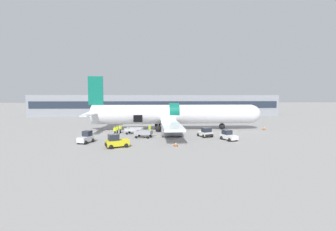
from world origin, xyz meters
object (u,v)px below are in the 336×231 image
at_px(baggage_tug_lead, 205,133).
at_px(ground_crew_supervisor, 120,129).
at_px(baggage_tug_mid, 86,138).
at_px(airplane, 172,115).
at_px(baggage_tug_rear, 116,142).
at_px(baggage_cart_queued, 144,134).
at_px(ground_crew_loader_a, 150,130).
at_px(baggage_cart_loading, 135,131).
at_px(baggage_tug_spare, 228,136).
at_px(ground_crew_driver, 115,131).
at_px(ground_crew_loader_b, 117,130).

bearing_deg(baggage_tug_lead, ground_crew_supervisor, 161.74).
bearing_deg(baggage_tug_mid, airplane, 42.79).
height_order(airplane, baggage_tug_mid, airplane).
bearing_deg(baggage_tug_rear, airplane, 61.25).
bearing_deg(baggage_cart_queued, ground_crew_loader_a, 68.85).
height_order(baggage_cart_loading, ground_crew_loader_a, ground_crew_loader_a).
height_order(airplane, baggage_tug_spare, airplane).
relative_size(baggage_tug_mid, ground_crew_loader_a, 1.52).
bearing_deg(baggage_tug_mid, baggage_tug_spare, 1.88).
bearing_deg(baggage_tug_lead, baggage_tug_spare, -47.56).
xyz_separation_m(baggage_tug_spare, ground_crew_driver, (-18.06, 5.21, 0.21)).
xyz_separation_m(baggage_tug_rear, ground_crew_driver, (-1.70, 9.13, 0.12)).
xyz_separation_m(airplane, baggage_cart_queued, (-5.29, -8.65, -2.43)).
height_order(baggage_tug_rear, ground_crew_driver, baggage_tug_rear).
relative_size(baggage_tug_spare, ground_crew_loader_b, 1.97).
distance_m(ground_crew_driver, ground_crew_supervisor, 2.79).
bearing_deg(baggage_cart_loading, baggage_tug_rear, -98.02).
distance_m(baggage_tug_mid, ground_crew_loader_b, 8.01).
height_order(baggage_tug_spare, baggage_cart_loading, baggage_tug_spare).
bearing_deg(baggage_cart_queued, baggage_tug_rear, -115.20).
distance_m(ground_crew_loader_a, ground_crew_driver, 5.93).
xyz_separation_m(baggage_tug_mid, baggage_cart_loading, (6.36, 7.58, -0.13)).
relative_size(baggage_tug_lead, ground_crew_supervisor, 1.80).
distance_m(ground_crew_loader_b, ground_crew_supervisor, 1.41).
xyz_separation_m(baggage_tug_rear, baggage_cart_loading, (1.52, 10.80, -0.17)).
distance_m(baggage_tug_rear, baggage_tug_spare, 16.83).
xyz_separation_m(baggage_cart_loading, baggage_cart_queued, (1.76, -3.82, 0.03)).
distance_m(baggage_tug_lead, baggage_tug_spare, 4.21).
distance_m(baggage_tug_mid, ground_crew_loader_a, 10.99).
bearing_deg(airplane, baggage_tug_rear, -118.75).
height_order(baggage_tug_spare, ground_crew_loader_b, ground_crew_loader_b).
bearing_deg(baggage_cart_loading, baggage_tug_mid, -129.97).
distance_m(baggage_tug_rear, ground_crew_driver, 9.28).
xyz_separation_m(baggage_tug_lead, ground_crew_loader_b, (-15.04, 3.48, 0.19)).
bearing_deg(baggage_tug_mid, ground_crew_loader_b, 65.46).
relative_size(baggage_cart_queued, ground_crew_driver, 2.29).
bearing_deg(baggage_tug_rear, ground_crew_loader_a, 65.83).
bearing_deg(baggage_tug_lead, airplane, 119.88).
distance_m(baggage_tug_lead, baggage_cart_queued, 10.24).
height_order(baggage_cart_queued, ground_crew_loader_b, ground_crew_loader_b).
distance_m(baggage_cart_queued, ground_crew_supervisor, 6.63).
bearing_deg(ground_crew_loader_a, airplane, 55.01).
height_order(baggage_tug_lead, ground_crew_loader_a, ground_crew_loader_a).
bearing_deg(baggage_cart_loading, baggage_tug_lead, -17.49).
height_order(baggage_cart_loading, ground_crew_loader_b, ground_crew_loader_b).
height_order(baggage_tug_lead, baggage_cart_queued, baggage_tug_lead).
xyz_separation_m(baggage_tug_spare, ground_crew_loader_b, (-17.88, 6.59, 0.19)).
xyz_separation_m(baggage_tug_mid, baggage_tug_spare, (21.20, 0.70, -0.05)).
relative_size(baggage_tug_spare, ground_crew_driver, 1.93).
distance_m(airplane, ground_crew_loader_a, 7.86).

